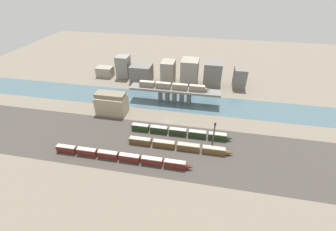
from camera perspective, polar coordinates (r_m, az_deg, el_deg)
name	(u,v)px	position (r m, az deg, el deg)	size (l,w,h in m)	color
ground_plane	(168,121)	(140.23, -0.02, -1.46)	(400.00, 400.00, 0.00)	#756B5B
railbed_yard	(159,146)	(121.83, -2.18, -7.87)	(280.00, 42.00, 0.01)	#423D38
river_water	(174,102)	(160.54, 1.64, 3.50)	(320.00, 25.56, 0.01)	#47606B
bridge	(175,92)	(156.74, 1.68, 5.97)	(62.55, 8.93, 10.36)	slate
train_on_bridge	(173,86)	(154.83, 1.40, 7.46)	(49.09, 3.12, 3.94)	gray
train_yard_near	(121,157)	(115.69, -11.91, -10.20)	(71.06, 2.63, 3.98)	#5B1E19
train_yard_mid	(179,146)	(119.66, 2.83, -7.70)	(55.58, 3.10, 3.57)	brown
train_yard_far	(180,132)	(128.46, 3.02, -4.21)	(58.00, 2.87, 3.97)	#23381E
warehouse_building	(111,103)	(150.45, -14.16, 3.08)	(19.45, 10.87, 13.96)	tan
signal_tower	(214,134)	(120.13, 11.53, -4.72)	(1.00, 0.80, 14.88)	#4C4C51
city_block_far_left	(105,72)	(206.59, -15.70, 10.69)	(13.72, 9.14, 8.23)	gray
city_block_left	(123,67)	(199.68, -11.27, 12.07)	(10.64, 10.20, 18.30)	gray
city_block_center	(142,73)	(191.31, -6.73, 10.72)	(16.97, 14.32, 13.43)	slate
city_block_right	(168,71)	(187.60, 0.06, 11.13)	(10.53, 13.65, 17.33)	gray
city_block_far_right	(190,72)	(183.03, 5.51, 10.92)	(13.29, 14.94, 20.56)	gray
city_block_tall	(212,74)	(183.50, 11.24, 10.25)	(13.66, 13.20, 19.18)	slate
city_block_low	(240,78)	(186.74, 17.74, 9.08)	(9.50, 11.49, 15.50)	slate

